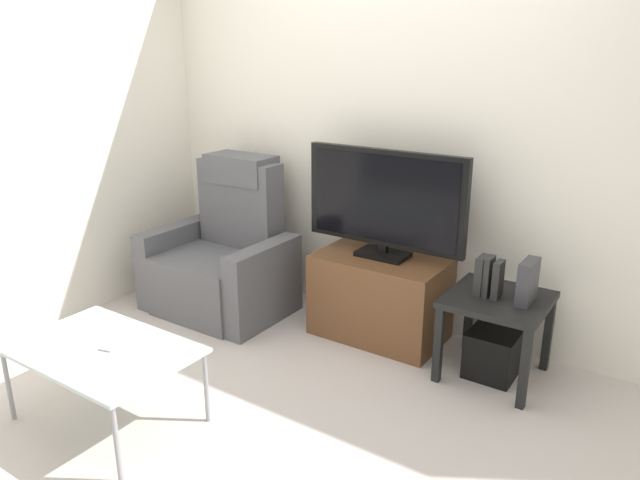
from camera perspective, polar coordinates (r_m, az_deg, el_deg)
ground_plane at (r=3.42m, az=-2.26°, el=-13.94°), size 6.40×6.40×0.00m
wall_back at (r=3.91m, az=7.45°, el=10.36°), size 6.40×0.06×2.60m
wall_side at (r=4.33m, az=-23.39°, el=9.79°), size 0.06×4.48×2.60m
tv_stand at (r=3.88m, az=5.75°, el=-5.42°), size 0.82×0.49×0.54m
television at (r=3.69m, az=6.19°, el=3.70°), size 1.06×0.20×0.68m
recliner_armchair at (r=4.32m, az=-9.16°, el=-1.67°), size 0.98×0.78×1.08m
side_table at (r=3.49m, az=16.59°, el=-6.42°), size 0.54×0.54×0.49m
subwoofer_box at (r=3.61m, az=16.19°, el=-10.39°), size 0.27×0.27×0.27m
book_leftmost at (r=3.43m, az=15.18°, el=-3.29°), size 0.04×0.12×0.22m
book_middle at (r=3.42m, az=15.82°, el=-3.39°), size 0.03×0.11×0.23m
book_rightmost at (r=3.41m, az=16.65°, el=-3.66°), size 0.04×0.10×0.21m
game_console at (r=3.39m, az=19.26°, el=-3.79°), size 0.07×0.20×0.24m
coffee_table at (r=3.16m, az=-20.09°, el=-10.08°), size 0.90×0.60×0.41m
cell_phone at (r=3.15m, az=-19.11°, el=-9.36°), size 0.11×0.16×0.01m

